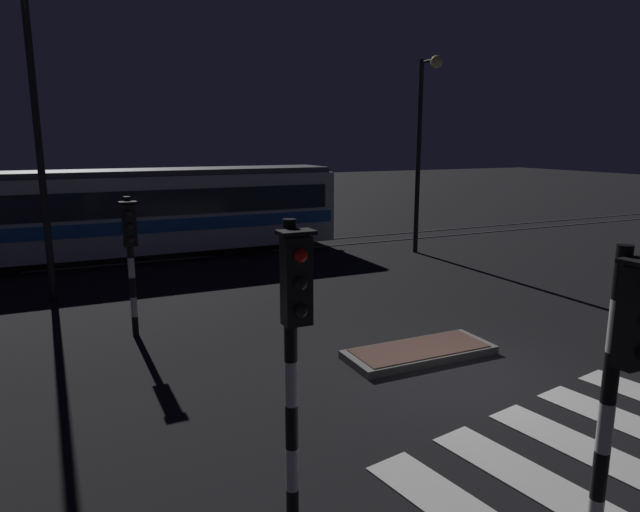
{
  "coord_description": "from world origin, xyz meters",
  "views": [
    {
      "loc": [
        -6.54,
        -7.81,
        4.3
      ],
      "look_at": [
        -0.63,
        4.85,
        1.4
      ],
      "focal_mm": 31.59,
      "sensor_mm": 36.0,
      "label": 1
    }
  ],
  "objects": [
    {
      "name": "tram",
      "position": [
        -4.61,
        13.31,
        1.75
      ],
      "size": [
        16.1,
        2.58,
        4.15
      ],
      "color": "silver",
      "rests_on": "ground"
    },
    {
      "name": "rail_near",
      "position": [
        0.0,
        12.6,
        0.01
      ],
      "size": [
        80.0,
        0.12,
        0.03
      ],
      "primitive_type": "cube",
      "color": "#59595E",
      "rests_on": "ground"
    },
    {
      "name": "traffic_island",
      "position": [
        -0.17,
        1.07,
        0.09
      ],
      "size": [
        3.07,
        1.19,
        0.18
      ],
      "color": "slate",
      "rests_on": "ground"
    },
    {
      "name": "street_lamp_trackside_left",
      "position": [
        -6.86,
        8.28,
        4.94
      ],
      "size": [
        0.44,
        1.21,
        7.9
      ],
      "color": "black",
      "rests_on": "ground"
    },
    {
      "name": "traffic_light_kerb_mid_left",
      "position": [
        -2.16,
        -4.72,
        2.25
      ],
      "size": [
        0.36,
        0.42,
        3.41
      ],
      "color": "black",
      "rests_on": "ground"
    },
    {
      "name": "traffic_light_corner_far_left",
      "position": [
        -5.21,
        4.68,
        2.05
      ],
      "size": [
        0.36,
        0.42,
        3.11
      ],
      "color": "black",
      "rests_on": "ground"
    },
    {
      "name": "crosswalk_zebra",
      "position": [
        0.0,
        -3.34,
        0.01
      ],
      "size": [
        6.28,
        4.71,
        0.02
      ],
      "color": "silver",
      "rests_on": "ground"
    },
    {
      "name": "traffic_light_corner_near_left",
      "position": [
        -4.46,
        -2.72,
        2.32
      ],
      "size": [
        0.36,
        0.42,
        3.52
      ],
      "color": "black",
      "rests_on": "ground"
    },
    {
      "name": "street_lamp_trackside_right",
      "position": [
        5.9,
        9.83,
        4.56
      ],
      "size": [
        0.44,
        1.21,
        7.19
      ],
      "color": "black",
      "rests_on": "ground"
    },
    {
      "name": "rail_far",
      "position": [
        0.0,
        14.04,
        0.01
      ],
      "size": [
        80.0,
        0.12,
        0.03
      ],
      "primitive_type": "cube",
      "color": "#59595E",
      "rests_on": "ground"
    },
    {
      "name": "ground_plane",
      "position": [
        0.0,
        0.0,
        0.0
      ],
      "size": [
        120.0,
        120.0,
        0.0
      ],
      "primitive_type": "plane",
      "color": "black"
    }
  ]
}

